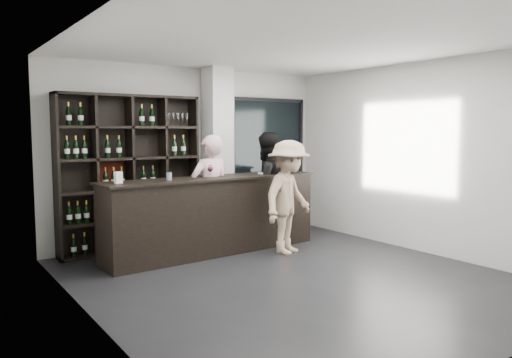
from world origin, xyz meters
TOP-DOWN VIEW (x-y plane):
  - floor at (0.00, 0.00)m, footprint 5.00×5.50m
  - wine_shelf at (-1.15, 2.57)m, footprint 2.20×0.35m
  - structural_column at (0.35, 2.47)m, footprint 0.40×0.40m
  - glass_panel at (1.55, 2.69)m, footprint 1.60×0.08m
  - tasting_counter at (-0.17, 1.71)m, footprint 3.52×0.72m
  - taster_pink at (-0.15, 1.85)m, footprint 0.68×0.47m
  - taster_black at (0.91, 1.85)m, footprint 0.93×0.74m
  - customer at (0.75, 1.05)m, footprint 1.27×1.01m
  - wine_glass at (-0.25, 1.67)m, footprint 0.11×0.11m
  - spit_cup at (-0.93, 1.64)m, footprint 0.08×0.08m
  - napkin_stack at (0.75, 1.73)m, footprint 0.15×0.15m
  - card_stand at (-1.66, 1.62)m, footprint 0.11×0.08m

SIDE VIEW (x-z plane):
  - floor at x=0.00m, z-range -0.01..0.00m
  - tasting_counter at x=-0.17m, z-range 0.00..1.16m
  - customer at x=0.75m, z-range 0.00..1.72m
  - taster_pink at x=-0.15m, z-range 0.00..1.79m
  - taster_black at x=0.91m, z-range 0.00..1.83m
  - napkin_stack at x=0.75m, z-range 1.16..1.18m
  - wine_shelf at x=-1.15m, z-range 0.00..2.40m
  - spit_cup at x=-0.93m, z-range 1.16..1.27m
  - card_stand at x=-1.66m, z-range 1.16..1.32m
  - wine_glass at x=-0.25m, z-range 1.16..1.37m
  - glass_panel at x=1.55m, z-range 0.35..2.45m
  - structural_column at x=0.35m, z-range 0.00..2.90m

